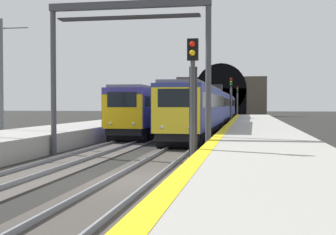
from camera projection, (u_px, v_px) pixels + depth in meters
ground_plane at (134, 182)px, 15.07m from camera, size 320.00×320.00×0.00m
platform_right at (270, 170)px, 14.27m from camera, size 112.00×4.79×1.04m
platform_right_edge_strip at (203, 152)px, 14.63m from camera, size 112.00×0.50×0.01m
track_main_line at (134, 181)px, 15.06m from camera, size 160.00×2.80×0.21m
track_adjacent_line at (17, 177)px, 15.80m from camera, size 160.00×3.14×0.21m
train_main_approaching at (215, 107)px, 51.92m from camera, size 55.77×3.08×4.89m
train_adjacent_platform at (184, 107)px, 57.46m from camera, size 57.61×2.99×4.82m
railway_signal_near at (193, 97)px, 15.65m from camera, size 0.39×0.38×4.88m
railway_signal_mid at (231, 97)px, 51.36m from camera, size 0.39×0.38×5.69m
railway_signal_far at (237, 99)px, 83.95m from camera, size 0.39×0.38×6.03m
overhead_signal_gantry at (128, 42)px, 22.32m from camera, size 0.70×8.22×7.71m
tunnel_portal at (221, 96)px, 100.37m from camera, size 2.18×19.93×11.71m
catenary_mast_far at (2, 81)px, 28.21m from camera, size 0.22×1.92×7.96m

